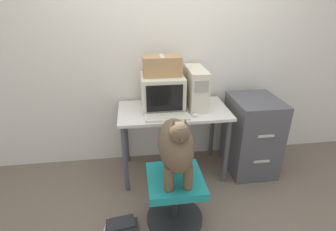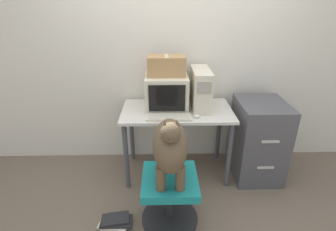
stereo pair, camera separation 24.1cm
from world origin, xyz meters
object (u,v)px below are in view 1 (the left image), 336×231
(filing_cabinet, at_px, (252,135))
(dog, at_px, (176,145))
(keyboard, at_px, (167,117))
(book_stack_floor, at_px, (120,226))
(pc_tower, at_px, (196,88))
(cardboard_box, at_px, (162,66))
(crt_monitor, at_px, (162,92))
(office_chair, at_px, (175,196))

(filing_cabinet, bearing_deg, dog, -144.76)
(keyboard, height_order, dog, dog)
(book_stack_floor, bearing_deg, filing_cabinet, 26.50)
(pc_tower, bearing_deg, book_stack_floor, -134.05)
(filing_cabinet, bearing_deg, book_stack_floor, -153.50)
(pc_tower, distance_m, cardboard_box, 0.43)
(dog, distance_m, filing_cabinet, 1.26)
(dog, height_order, book_stack_floor, dog)
(crt_monitor, bearing_deg, cardboard_box, 90.00)
(office_chair, height_order, book_stack_floor, office_chair)
(dog, height_order, cardboard_box, cardboard_box)
(filing_cabinet, xyz_separation_m, cardboard_box, (-0.99, 0.14, 0.79))
(pc_tower, xyz_separation_m, office_chair, (-0.34, -0.81, -0.71))
(office_chair, xyz_separation_m, cardboard_box, (-0.01, 0.82, 0.95))
(pc_tower, bearing_deg, dog, -112.70)
(office_chair, distance_m, filing_cabinet, 1.21)
(cardboard_box, bearing_deg, dog, -89.24)
(filing_cabinet, relative_size, cardboard_box, 2.28)
(filing_cabinet, distance_m, book_stack_floor, 1.69)
(crt_monitor, distance_m, dog, 0.84)
(filing_cabinet, bearing_deg, office_chair, -145.29)
(filing_cabinet, xyz_separation_m, book_stack_floor, (-1.47, -0.73, -0.39))
(cardboard_box, bearing_deg, office_chair, -89.22)
(filing_cabinet, distance_m, cardboard_box, 1.28)
(crt_monitor, height_order, cardboard_box, cardboard_box)
(office_chair, distance_m, book_stack_floor, 0.54)
(keyboard, xyz_separation_m, book_stack_floor, (-0.49, -0.57, -0.75))
(dog, distance_m, book_stack_floor, 0.90)
(keyboard, xyz_separation_m, office_chair, (-0.00, -0.52, -0.52))
(keyboard, distance_m, dog, 0.53)
(pc_tower, distance_m, dog, 0.91)
(keyboard, xyz_separation_m, filing_cabinet, (0.98, 0.16, -0.36))
(pc_tower, distance_m, book_stack_floor, 1.52)
(office_chair, bearing_deg, cardboard_box, 90.78)
(crt_monitor, relative_size, filing_cabinet, 0.51)
(crt_monitor, relative_size, cardboard_box, 1.15)
(pc_tower, relative_size, book_stack_floor, 1.58)
(crt_monitor, bearing_deg, keyboard, -87.37)
(crt_monitor, height_order, dog, crt_monitor)
(office_chair, bearing_deg, filing_cabinet, 34.71)
(crt_monitor, relative_size, pc_tower, 0.93)
(pc_tower, relative_size, filing_cabinet, 0.55)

